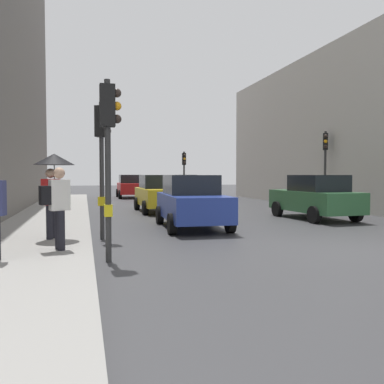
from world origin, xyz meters
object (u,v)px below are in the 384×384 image
traffic_light_far_median (184,166)px  traffic_light_mid_street (325,156)px  traffic_light_near_left (109,137)px  pedestrian_with_black_backpack (57,203)px  pedestrian_with_umbrella (53,172)px  car_red_sedan (130,186)px  car_yellow_taxi (159,193)px  car_silver_hatchback (185,185)px  traffic_light_near_right (102,145)px  car_green_estate (315,197)px  car_blue_van (192,202)px

traffic_light_far_median → traffic_light_mid_street: traffic_light_mid_street is taller
traffic_light_near_left → pedestrian_with_black_backpack: 1.89m
traffic_light_far_median → pedestrian_with_umbrella: size_ratio=1.59×
car_red_sedan → traffic_light_far_median: bearing=-45.0°
traffic_light_mid_street → car_red_sedan: 15.85m
car_yellow_taxi → pedestrian_with_umbrella: bearing=-116.4°
car_red_sedan → pedestrian_with_black_backpack: size_ratio=2.39×
traffic_light_far_median → traffic_light_mid_street: 11.09m
traffic_light_far_median → car_silver_hatchback: bearing=75.7°
traffic_light_far_median → car_yellow_taxi: 9.71m
traffic_light_near_right → pedestrian_with_umbrella: (-1.24, -0.60, -0.74)m
traffic_light_near_right → pedestrian_with_umbrella: traffic_light_near_right is taller
car_silver_hatchback → traffic_light_mid_street: bearing=-80.5°
traffic_light_mid_street → car_red_sedan: size_ratio=0.94×
traffic_light_far_median → car_green_estate: (2.04, -13.77, -1.47)m
car_yellow_taxi → car_silver_hatchback: (5.37, 16.75, 0.00)m
car_blue_van → car_silver_hatchback: 23.51m
traffic_light_far_median → car_silver_hatchback: traffic_light_far_median is taller
traffic_light_near_right → car_blue_van: 3.85m
traffic_light_mid_street → car_blue_van: 9.99m
traffic_light_near_left → car_blue_van: bearing=58.1°
traffic_light_far_median → car_silver_hatchback: 8.15m
traffic_light_near_left → car_green_estate: 10.51m
car_blue_van → car_green_estate: same height
car_blue_van → pedestrian_with_umbrella: 4.92m
car_blue_van → traffic_light_mid_street: bearing=31.9°
car_yellow_taxi → pedestrian_with_umbrella: (-4.21, -8.50, 0.96)m
traffic_light_far_median → traffic_light_near_right: (-6.37, -16.88, 0.23)m
traffic_light_near_right → car_yellow_taxi: bearing=69.4°
traffic_light_mid_street → traffic_light_near_right: size_ratio=1.06×
car_blue_van → car_yellow_taxi: size_ratio=1.01×
traffic_light_near_right → pedestrian_with_black_backpack: traffic_light_near_right is taller
traffic_light_mid_street → car_silver_hatchback: (-2.95, 17.70, -1.85)m
car_yellow_taxi → car_green_estate: bearing=-41.4°
traffic_light_near_left → car_silver_hatchback: bearing=73.2°
car_silver_hatchback → car_red_sedan: same height
traffic_light_near_left → car_yellow_taxi: (2.97, 10.88, -1.66)m
car_blue_van → car_silver_hatchback: bearing=76.8°
traffic_light_mid_street → pedestrian_with_umbrella: size_ratio=1.85×
car_green_estate → car_silver_hatchback: bearing=90.2°
traffic_light_near_right → car_red_sedan: bearing=81.7°
pedestrian_with_black_backpack → car_red_sedan: bearing=79.9°
traffic_light_mid_street → car_green_estate: 5.16m
traffic_light_mid_street → traffic_light_near_right: 13.27m
pedestrian_with_umbrella → car_red_sedan: bearing=78.7°
car_blue_van → car_yellow_taxi: bearing=89.9°
traffic_light_near_right → pedestrian_with_umbrella: 1.56m
traffic_light_near_right → pedestrian_with_umbrella: bearing=-154.3°
car_green_estate → pedestrian_with_umbrella: (-9.64, -3.71, 0.96)m
traffic_light_mid_street → car_blue_van: size_ratio=0.93×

